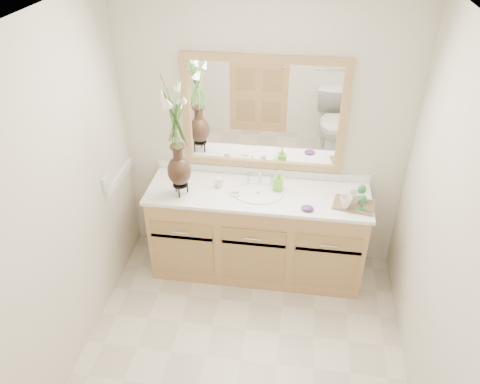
% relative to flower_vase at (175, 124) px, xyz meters
% --- Properties ---
extents(floor, '(2.60, 2.60, 0.00)m').
position_rel_flower_vase_xyz_m(floor, '(0.62, -0.90, -1.45)').
color(floor, beige).
rests_on(floor, ground).
extents(ceiling, '(2.40, 2.60, 0.02)m').
position_rel_flower_vase_xyz_m(ceiling, '(0.62, -0.90, 0.95)').
color(ceiling, white).
rests_on(ceiling, wall_back).
extents(wall_back, '(2.40, 0.02, 2.40)m').
position_rel_flower_vase_xyz_m(wall_back, '(0.62, 0.40, -0.25)').
color(wall_back, silver).
rests_on(wall_back, floor).
extents(wall_left, '(0.02, 2.60, 2.40)m').
position_rel_flower_vase_xyz_m(wall_left, '(-0.58, -0.90, -0.25)').
color(wall_left, silver).
rests_on(wall_left, floor).
extents(wall_right, '(0.02, 2.60, 2.40)m').
position_rel_flower_vase_xyz_m(wall_right, '(1.82, -0.90, -0.25)').
color(wall_right, silver).
rests_on(wall_right, floor).
extents(vanity, '(1.80, 0.55, 0.80)m').
position_rel_flower_vase_xyz_m(vanity, '(0.62, 0.11, -1.05)').
color(vanity, tan).
rests_on(vanity, floor).
extents(counter, '(1.84, 0.57, 0.03)m').
position_rel_flower_vase_xyz_m(counter, '(0.62, 0.11, -0.64)').
color(counter, white).
rests_on(counter, vanity).
extents(sink, '(0.38, 0.34, 0.23)m').
position_rel_flower_vase_xyz_m(sink, '(0.62, 0.09, -0.68)').
color(sink, white).
rests_on(sink, counter).
extents(mirror, '(1.32, 0.04, 0.97)m').
position_rel_flower_vase_xyz_m(mirror, '(0.62, 0.38, -0.05)').
color(mirror, white).
rests_on(mirror, wall_back).
extents(switch_plate, '(0.02, 0.12, 0.12)m').
position_rel_flower_vase_xyz_m(switch_plate, '(-0.56, -0.14, -0.47)').
color(switch_plate, white).
rests_on(switch_plate, wall_left).
extents(flower_vase, '(0.22, 0.22, 0.92)m').
position_rel_flower_vase_xyz_m(flower_vase, '(0.00, 0.00, 0.00)').
color(flower_vase, black).
rests_on(flower_vase, counter).
extents(tumbler, '(0.06, 0.06, 0.08)m').
position_rel_flower_vase_xyz_m(tumbler, '(0.29, 0.15, -0.58)').
color(tumbler, white).
rests_on(tumbler, counter).
extents(soap_dish, '(0.10, 0.10, 0.03)m').
position_rel_flower_vase_xyz_m(soap_dish, '(0.44, 0.06, -0.61)').
color(soap_dish, white).
rests_on(soap_dish, counter).
extents(soap_bottle, '(0.08, 0.08, 0.16)m').
position_rel_flower_vase_xyz_m(soap_bottle, '(0.78, 0.18, -0.55)').
color(soap_bottle, '#6CCE30').
rests_on(soap_bottle, counter).
extents(purple_dish, '(0.10, 0.08, 0.04)m').
position_rel_flower_vase_xyz_m(purple_dish, '(1.03, -0.08, -0.61)').
color(purple_dish, '#552672').
rests_on(purple_dish, counter).
extents(tray, '(0.35, 0.27, 0.02)m').
position_rel_flower_vase_xyz_m(tray, '(1.39, 0.03, -0.62)').
color(tray, brown).
rests_on(tray, counter).
extents(mug_left, '(0.10, 0.10, 0.10)m').
position_rel_flower_vase_xyz_m(mug_left, '(1.32, -0.02, -0.56)').
color(mug_left, white).
rests_on(mug_left, tray).
extents(mug_right, '(0.13, 0.13, 0.10)m').
position_rel_flower_vase_xyz_m(mug_right, '(1.40, 0.06, -0.56)').
color(mug_right, white).
rests_on(mug_right, tray).
extents(goblet_front, '(0.06, 0.06, 0.13)m').
position_rel_flower_vase_xyz_m(goblet_front, '(1.44, -0.03, -0.52)').
color(goblet_front, '#277637').
rests_on(goblet_front, tray).
extents(goblet_back, '(0.07, 0.07, 0.15)m').
position_rel_flower_vase_xyz_m(goblet_back, '(1.44, 0.08, -0.51)').
color(goblet_back, '#277637').
rests_on(goblet_back, tray).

